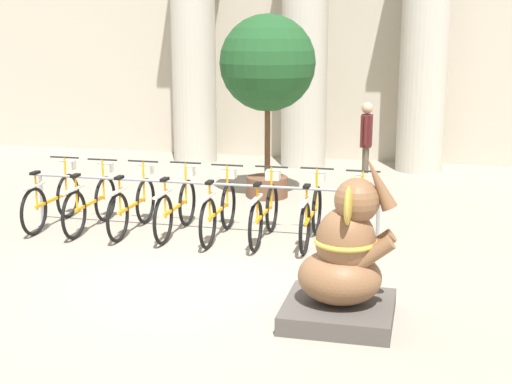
# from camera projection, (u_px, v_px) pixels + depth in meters

# --- Properties ---
(ground_plane) EXTENTS (60.00, 60.00, 0.00)m
(ground_plane) POSITION_uv_depth(u_px,v_px,m) (192.00, 281.00, 8.44)
(ground_plane) COLOR gray
(building_facade) EXTENTS (20.00, 0.20, 6.00)m
(building_facade) POSITION_uv_depth(u_px,v_px,m) (313.00, 25.00, 15.92)
(building_facade) COLOR #BCB29E
(building_facade) RESTS_ON ground_plane
(column_left) EXTENTS (1.22, 1.22, 5.16)m
(column_left) POSITION_uv_depth(u_px,v_px,m) (194.00, 43.00, 15.63)
(column_left) COLOR #BCB7A8
(column_left) RESTS_ON ground_plane
(column_middle) EXTENTS (1.22, 1.22, 5.16)m
(column_middle) POSITION_uv_depth(u_px,v_px,m) (305.00, 43.00, 15.06)
(column_middle) COLOR #BCB7A8
(column_middle) RESTS_ON ground_plane
(column_right) EXTENTS (1.22, 1.22, 5.16)m
(column_right) POSITION_uv_depth(u_px,v_px,m) (425.00, 44.00, 14.49)
(column_right) COLOR #BCB7A8
(column_right) RESTS_ON ground_plane
(bike_rack) EXTENTS (5.20, 0.05, 0.77)m
(bike_rack) POSITION_uv_depth(u_px,v_px,m) (200.00, 191.00, 10.27)
(bike_rack) COLOR gray
(bike_rack) RESTS_ON ground_plane
(bicycle_0) EXTENTS (0.48, 1.71, 0.99)m
(bicycle_0) POSITION_uv_depth(u_px,v_px,m) (53.00, 199.00, 10.74)
(bicycle_0) COLOR black
(bicycle_0) RESTS_ON ground_plane
(bicycle_1) EXTENTS (0.48, 1.71, 0.99)m
(bicycle_1) POSITION_uv_depth(u_px,v_px,m) (91.00, 202.00, 10.55)
(bicycle_1) COLOR black
(bicycle_1) RESTS_ON ground_plane
(bicycle_2) EXTENTS (0.48, 1.71, 0.99)m
(bicycle_2) POSITION_uv_depth(u_px,v_px,m) (133.00, 204.00, 10.42)
(bicycle_2) COLOR black
(bicycle_2) RESTS_ON ground_plane
(bicycle_3) EXTENTS (0.48, 1.71, 0.99)m
(bicycle_3) POSITION_uv_depth(u_px,v_px,m) (176.00, 206.00, 10.30)
(bicycle_3) COLOR black
(bicycle_3) RESTS_ON ground_plane
(bicycle_4) EXTENTS (0.48, 1.71, 0.99)m
(bicycle_4) POSITION_uv_depth(u_px,v_px,m) (219.00, 210.00, 10.11)
(bicycle_4) COLOR black
(bicycle_4) RESTS_ON ground_plane
(bicycle_5) EXTENTS (0.48, 1.71, 0.99)m
(bicycle_5) POSITION_uv_depth(u_px,v_px,m) (265.00, 212.00, 9.98)
(bicycle_5) COLOR black
(bicycle_5) RESTS_ON ground_plane
(bicycle_6) EXTENTS (0.48, 1.71, 0.99)m
(bicycle_6) POSITION_uv_depth(u_px,v_px,m) (311.00, 214.00, 9.87)
(bicycle_6) COLOR black
(bicycle_6) RESTS_ON ground_plane
(bicycle_7) EXTENTS (0.48, 1.71, 0.99)m
(bicycle_7) POSITION_uv_depth(u_px,v_px,m) (359.00, 218.00, 9.68)
(bicycle_7) COLOR black
(bicycle_7) RESTS_ON ground_plane
(elephant_statue) EXTENTS (1.10, 1.10, 1.75)m
(elephant_statue) POSITION_uv_depth(u_px,v_px,m) (344.00, 266.00, 7.16)
(elephant_statue) COLOR #4C4742
(elephant_statue) RESTS_ON ground_plane
(person_pedestrian) EXTENTS (0.21, 0.47, 1.61)m
(person_pedestrian) POSITION_uv_depth(u_px,v_px,m) (366.00, 137.00, 13.19)
(person_pedestrian) COLOR brown
(person_pedestrian) RESTS_ON ground_plane
(potted_tree) EXTENTS (1.65, 1.65, 3.18)m
(potted_tree) POSITION_uv_depth(u_px,v_px,m) (268.00, 68.00, 12.18)
(potted_tree) COLOR brown
(potted_tree) RESTS_ON ground_plane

